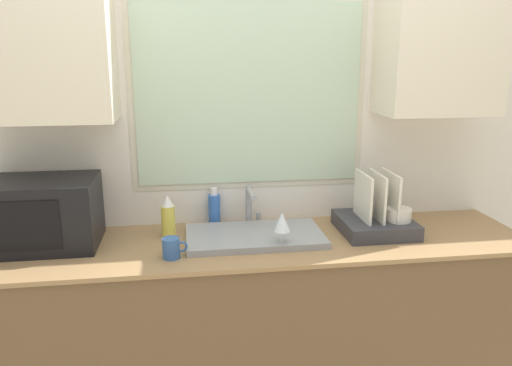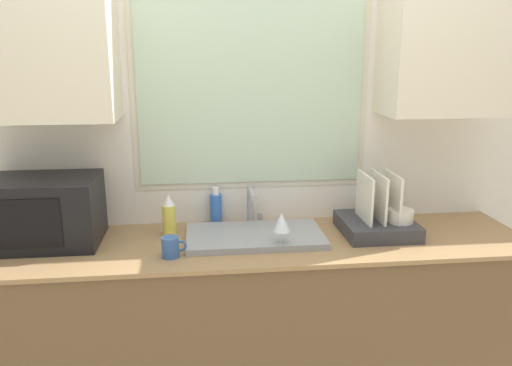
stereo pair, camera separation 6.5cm
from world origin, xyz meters
TOP-DOWN VIEW (x-y plane):
  - countertop at (0.00, 0.29)m, footprint 2.50×0.61m
  - wall_back at (0.00, 0.57)m, footprint 6.00×0.38m
  - sink_basin at (-0.01, 0.31)m, footprint 0.63×0.35m
  - faucet at (-0.01, 0.48)m, footprint 0.08×0.19m
  - microwave at (-0.95, 0.36)m, footprint 0.49×0.34m
  - dish_rack at (0.58, 0.31)m, footprint 0.33×0.34m
  - spray_bottle at (-0.41, 0.40)m, footprint 0.06×0.06m
  - soap_bottle at (-0.18, 0.54)m, footprint 0.06×0.06m
  - mug_near_sink at (-0.39, 0.14)m, footprint 0.11×0.07m
  - wine_glass at (0.09, 0.17)m, footprint 0.08×0.08m

SIDE VIEW (x-z plane):
  - countertop at x=0.00m, z-range 0.00..0.93m
  - sink_basin at x=-0.01m, z-range 0.93..0.96m
  - mug_near_sink at x=-0.39m, z-range 0.93..1.02m
  - dish_rack at x=0.58m, z-range 0.85..1.14m
  - soap_bottle at x=-0.18m, z-range 0.92..1.11m
  - spray_bottle at x=-0.41m, z-range 0.93..1.13m
  - wine_glass at x=0.09m, z-range 0.97..1.14m
  - faucet at x=-0.01m, z-range 0.96..1.16m
  - microwave at x=-0.95m, z-range 0.93..1.24m
  - wall_back at x=0.00m, z-range 0.09..2.69m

